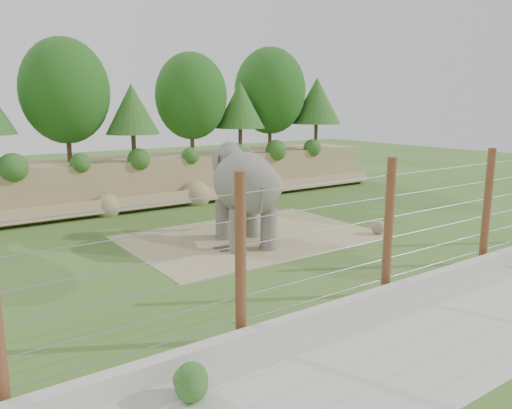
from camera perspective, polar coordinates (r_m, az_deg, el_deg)
ground at (r=18.19m, az=3.65°, el=-5.97°), size 90.00×90.00×0.00m
back_embankment at (r=28.63m, az=-11.53°, el=8.26°), size 30.00×5.52×8.77m
dirt_patch at (r=20.78m, az=-0.46°, el=-3.70°), size 10.00×7.00×0.02m
drain_grate at (r=19.17m, az=-3.28°, el=-4.94°), size 1.00×0.60×0.03m
elephant at (r=19.37m, az=-1.27°, el=0.91°), size 3.23×5.06×3.79m
stone_ball at (r=21.75m, az=13.77°, el=-2.49°), size 0.61×0.61×0.61m
retaining_wall at (r=14.77m, az=16.06°, el=-9.57°), size 26.00×0.35×0.50m
walkway at (r=13.81m, az=22.60°, el=-12.63°), size 26.00×4.00×0.01m
barrier_fence at (r=14.55m, az=14.91°, el=-2.59°), size 20.26×0.26×4.00m
walkway_shrub at (r=10.03m, az=-7.41°, el=-19.14°), size 0.66×0.66×0.66m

